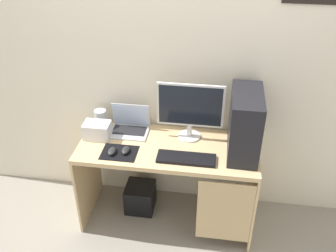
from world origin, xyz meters
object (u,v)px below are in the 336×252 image
laptop (129,126)px  pc_tower (245,124)px  keyboard (186,158)px  projector (97,130)px  subwoofer (140,197)px  monitor (190,109)px  speaker (101,118)px  mouse_left (126,150)px  mouse_right (112,151)px

laptop → pc_tower: bearing=-9.3°
laptop → keyboard: size_ratio=0.72×
projector → subwoofer: (0.30, 0.03, -0.68)m
monitor → subwoofer: bearing=-169.5°
monitor → subwoofer: (-0.40, -0.07, -0.86)m
pc_tower → keyboard: pc_tower is taller
projector → keyboard: bearing=-14.4°
monitor → speaker: (-0.72, 0.05, -0.18)m
mouse_left → pc_tower: bearing=9.9°
laptop → mouse_right: laptop is taller
monitor → mouse_right: size_ratio=5.16×
speaker → mouse_left: (0.28, -0.32, -0.05)m
pc_tower → mouse_right: pc_tower is taller
mouse_left → monitor: bearing=31.4°
speaker → mouse_left: speaker is taller
laptop → subwoofer: size_ratio=1.27×
monitor → projector: (-0.70, -0.11, -0.19)m
laptop → speaker: bearing=172.5°
pc_tower → keyboard: size_ratio=1.12×
keyboard → laptop: bearing=147.4°
mouse_left → mouse_right: bearing=-165.3°
monitor → projector: monitor is taller
speaker → subwoofer: size_ratio=0.61×
monitor → mouse_left: monitor is taller
pc_tower → keyboard: 0.48m
subwoofer → speaker: bearing=158.5°
speaker → subwoofer: bearing=-21.5°
monitor → laptop: monitor is taller
mouse_left → subwoofer: mouse_left is taller
projector → keyboard: size_ratio=0.48×
monitor → keyboard: size_ratio=1.18×
projector → mouse_right: (0.16, -0.19, -0.04)m
keyboard → pc_tower: bearing=23.1°
pc_tower → speaker: size_ratio=3.21×
laptop → keyboard: bearing=-32.6°
keyboard → subwoofer: bearing=152.0°
mouse_left → keyboard: bearing=-2.6°
monitor → laptop: size_ratio=1.64×
speaker → subwoofer: 0.77m
monitor → projector: size_ratio=2.48×
pc_tower → mouse_left: size_ratio=4.90×
projector → mouse_left: size_ratio=2.08×
pc_tower → projector: pc_tower is taller
speaker → mouse_left: 0.43m
laptop → mouse_right: bearing=-100.4°
projector → keyboard: 0.73m
speaker → projector: bearing=-82.9°
mouse_right → subwoofer: size_ratio=0.40×
mouse_left → mouse_right: size_ratio=1.00×
mouse_right → laptop: bearing=79.6°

